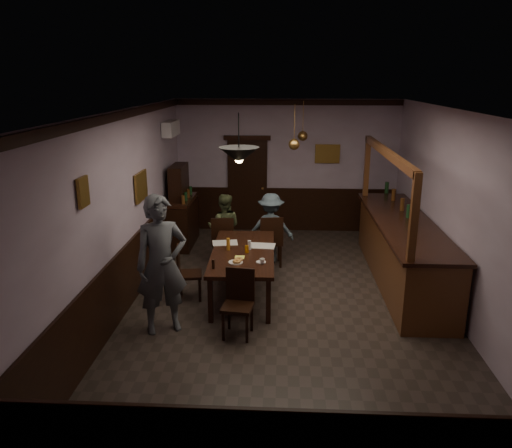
# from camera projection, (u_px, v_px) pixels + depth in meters

# --- Properties ---
(room) EXTENTS (5.01, 8.01, 3.01)m
(room) POSITION_uv_depth(u_px,v_px,m) (288.00, 213.00, 7.50)
(room) COLOR #2D2621
(room) RESTS_ON ground
(dining_table) EXTENTS (1.05, 2.22, 0.75)m
(dining_table) POSITION_uv_depth(u_px,v_px,m) (243.00, 255.00, 8.10)
(dining_table) COLOR black
(dining_table) RESTS_ON ground
(chair_far_left) EXTENTS (0.44, 0.44, 0.97)m
(chair_far_left) POSITION_uv_depth(u_px,v_px,m) (223.00, 239.00, 9.37)
(chair_far_left) COLOR black
(chair_far_left) RESTS_ON ground
(chair_far_right) EXTENTS (0.47, 0.47, 0.99)m
(chair_far_right) POSITION_uv_depth(u_px,v_px,m) (271.00, 239.00, 9.34)
(chair_far_right) COLOR black
(chair_far_right) RESTS_ON ground
(chair_near) EXTENTS (0.46, 0.46, 0.94)m
(chair_near) POSITION_uv_depth(u_px,v_px,m) (239.00, 299.00, 6.88)
(chair_near) COLOR black
(chair_near) RESTS_ON ground
(chair_side) EXTENTS (0.44, 0.44, 0.89)m
(chair_side) POSITION_uv_depth(u_px,v_px,m) (185.00, 270.00, 7.98)
(chair_side) COLOR black
(chair_side) RESTS_ON ground
(person_standing) EXTENTS (0.85, 0.73, 1.96)m
(person_standing) POSITION_uv_depth(u_px,v_px,m) (162.00, 265.00, 6.84)
(person_standing) COLOR #50545B
(person_standing) RESTS_ON ground
(person_seated_left) EXTENTS (0.65, 0.51, 1.33)m
(person_seated_left) POSITION_uv_depth(u_px,v_px,m) (224.00, 228.00, 9.60)
(person_seated_left) COLOR #495533
(person_seated_left) RESTS_ON ground
(person_seated_right) EXTENTS (0.89, 0.53, 1.35)m
(person_seated_right) POSITION_uv_depth(u_px,v_px,m) (271.00, 228.00, 9.57)
(person_seated_right) COLOR #4D606E
(person_seated_right) RESTS_ON ground
(newspaper_left) EXTENTS (0.46, 0.36, 0.01)m
(newspaper_left) POSITION_uv_depth(u_px,v_px,m) (225.00, 243.00, 8.46)
(newspaper_left) COLOR silver
(newspaper_left) RESTS_ON dining_table
(newspaper_right) EXTENTS (0.44, 0.33, 0.01)m
(newspaper_right) POSITION_uv_depth(u_px,v_px,m) (262.00, 246.00, 8.31)
(newspaper_right) COLOR silver
(newspaper_right) RESTS_ON dining_table
(napkin) EXTENTS (0.15, 0.15, 0.00)m
(napkin) POSITION_uv_depth(u_px,v_px,m) (240.00, 257.00, 7.79)
(napkin) COLOR #EFEF58
(napkin) RESTS_ON dining_table
(saucer) EXTENTS (0.15, 0.15, 0.01)m
(saucer) POSITION_uv_depth(u_px,v_px,m) (261.00, 262.00, 7.58)
(saucer) COLOR white
(saucer) RESTS_ON dining_table
(coffee_cup) EXTENTS (0.08, 0.08, 0.07)m
(coffee_cup) POSITION_uv_depth(u_px,v_px,m) (262.00, 261.00, 7.50)
(coffee_cup) COLOR white
(coffee_cup) RESTS_ON saucer
(pastry_plate) EXTENTS (0.22, 0.22, 0.01)m
(pastry_plate) POSITION_uv_depth(u_px,v_px,m) (236.00, 262.00, 7.57)
(pastry_plate) COLOR white
(pastry_plate) RESTS_ON dining_table
(pastry_ring_a) EXTENTS (0.13, 0.13, 0.04)m
(pastry_ring_a) POSITION_uv_depth(u_px,v_px,m) (237.00, 261.00, 7.52)
(pastry_ring_a) COLOR #C68C47
(pastry_ring_a) RESTS_ON pastry_plate
(pastry_ring_b) EXTENTS (0.13, 0.13, 0.04)m
(pastry_ring_b) POSITION_uv_depth(u_px,v_px,m) (239.00, 259.00, 7.60)
(pastry_ring_b) COLOR #C68C47
(pastry_ring_b) RESTS_ON pastry_plate
(soda_can) EXTENTS (0.07, 0.07, 0.12)m
(soda_can) POSITION_uv_depth(u_px,v_px,m) (247.00, 249.00, 7.98)
(soda_can) COLOR orange
(soda_can) RESTS_ON dining_table
(beer_glass) EXTENTS (0.06, 0.06, 0.20)m
(beer_glass) POSITION_uv_depth(u_px,v_px,m) (228.00, 244.00, 8.10)
(beer_glass) COLOR #BF721E
(beer_glass) RESTS_ON dining_table
(water_glass) EXTENTS (0.06, 0.06, 0.15)m
(water_glass) POSITION_uv_depth(u_px,v_px,m) (249.00, 245.00, 8.13)
(water_glass) COLOR silver
(water_glass) RESTS_ON dining_table
(pepper_mill) EXTENTS (0.04, 0.04, 0.14)m
(pepper_mill) POSITION_uv_depth(u_px,v_px,m) (213.00, 264.00, 7.32)
(pepper_mill) COLOR black
(pepper_mill) RESTS_ON dining_table
(sideboard) EXTENTS (0.46, 1.30, 1.71)m
(sideboard) POSITION_uv_depth(u_px,v_px,m) (182.00, 213.00, 10.54)
(sideboard) COLOR black
(sideboard) RESTS_ON ground
(bar_counter) EXTENTS (0.96, 4.13, 2.32)m
(bar_counter) POSITION_uv_depth(u_px,v_px,m) (402.00, 249.00, 8.65)
(bar_counter) COLOR #552616
(bar_counter) RESTS_ON ground
(door_back) EXTENTS (0.90, 0.06, 2.10)m
(door_back) POSITION_uv_depth(u_px,v_px,m) (247.00, 186.00, 11.46)
(door_back) COLOR black
(door_back) RESTS_ON ground
(ac_unit) EXTENTS (0.20, 0.85, 0.30)m
(ac_unit) POSITION_uv_depth(u_px,v_px,m) (171.00, 128.00, 10.13)
(ac_unit) COLOR white
(ac_unit) RESTS_ON ground
(picture_left_small) EXTENTS (0.04, 0.28, 0.36)m
(picture_left_small) POSITION_uv_depth(u_px,v_px,m) (83.00, 192.00, 5.91)
(picture_left_small) COLOR olive
(picture_left_small) RESTS_ON ground
(picture_left_large) EXTENTS (0.04, 0.62, 0.48)m
(picture_left_large) POSITION_uv_depth(u_px,v_px,m) (141.00, 186.00, 8.34)
(picture_left_large) COLOR olive
(picture_left_large) RESTS_ON ground
(picture_back) EXTENTS (0.55, 0.04, 0.42)m
(picture_back) POSITION_uv_depth(u_px,v_px,m) (327.00, 154.00, 11.16)
(picture_back) COLOR olive
(picture_back) RESTS_ON ground
(pendant_iron) EXTENTS (0.56, 0.56, 0.68)m
(pendant_iron) POSITION_uv_depth(u_px,v_px,m) (239.00, 155.00, 6.83)
(pendant_iron) COLOR black
(pendant_iron) RESTS_ON ground
(pendant_brass_mid) EXTENTS (0.20, 0.20, 0.81)m
(pendant_brass_mid) POSITION_uv_depth(u_px,v_px,m) (294.00, 144.00, 8.91)
(pendant_brass_mid) COLOR #BF8C3F
(pendant_brass_mid) RESTS_ON ground
(pendant_brass_far) EXTENTS (0.20, 0.20, 0.81)m
(pendant_brass_far) POSITION_uv_depth(u_px,v_px,m) (303.00, 136.00, 10.15)
(pendant_brass_far) COLOR #BF8C3F
(pendant_brass_far) RESTS_ON ground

